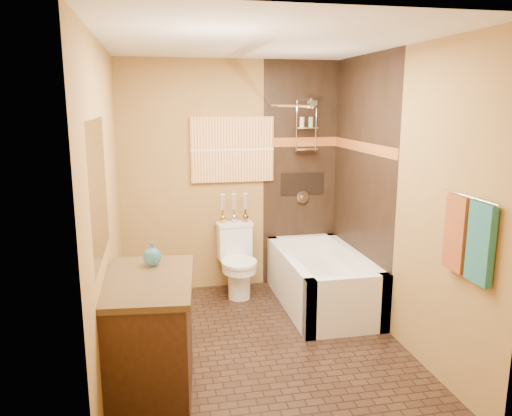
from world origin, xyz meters
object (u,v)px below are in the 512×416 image
object	(u,v)px
vanity	(148,338)
toilet	(237,260)
bathtub	(321,284)
sunset_painting	(232,150)

from	to	relation	value
vanity	toilet	bearing A→B (deg)	68.02
bathtub	vanity	distance (m)	2.18
bathtub	toilet	bearing A→B (deg)	149.55
bathtub	toilet	size ratio (longest dim) A/B	1.97
sunset_painting	vanity	distance (m)	2.50
sunset_painting	bathtub	size ratio (longest dim) A/B	0.60
sunset_painting	vanity	world-z (taller)	sunset_painting
sunset_painting	toilet	xyz separation A→B (m)	(0.00, -0.26, -1.16)
toilet	vanity	size ratio (longest dim) A/B	0.73
toilet	sunset_painting	bearing A→B (deg)	84.32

